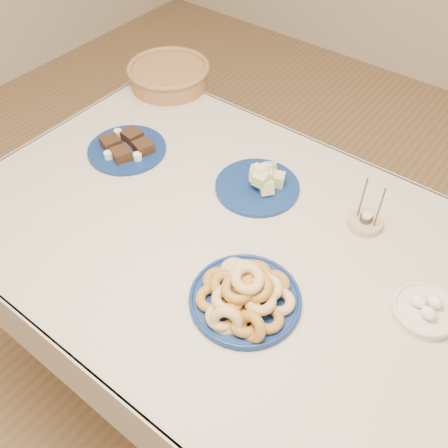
{
  "coord_description": "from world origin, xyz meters",
  "views": [
    {
      "loc": [
        0.57,
        -0.79,
        1.84
      ],
      "look_at": [
        0.0,
        -0.05,
        0.85
      ],
      "focal_mm": 40.0,
      "sensor_mm": 36.0,
      "label": 1
    }
  ],
  "objects_px": {
    "donut_platter": "(245,296)",
    "melon_plate": "(260,181)",
    "dining_table": "(234,260)",
    "candle_holder": "(365,222)",
    "egg_bowl": "(425,310)",
    "brownie_plate": "(127,148)",
    "wicker_basket": "(169,75)"
  },
  "relations": [
    {
      "from": "melon_plate",
      "to": "wicker_basket",
      "type": "height_order",
      "value": "melon_plate"
    },
    {
      "from": "dining_table",
      "to": "brownie_plate",
      "type": "bearing_deg",
      "value": 170.07
    },
    {
      "from": "dining_table",
      "to": "brownie_plate",
      "type": "distance_m",
      "value": 0.56
    },
    {
      "from": "dining_table",
      "to": "egg_bowl",
      "type": "distance_m",
      "value": 0.56
    },
    {
      "from": "melon_plate",
      "to": "brownie_plate",
      "type": "bearing_deg",
      "value": -164.9
    },
    {
      "from": "melon_plate",
      "to": "dining_table",
      "type": "bearing_deg",
      "value": -74.03
    },
    {
      "from": "brownie_plate",
      "to": "candle_holder",
      "type": "distance_m",
      "value": 0.84
    },
    {
      "from": "dining_table",
      "to": "egg_bowl",
      "type": "height_order",
      "value": "egg_bowl"
    },
    {
      "from": "brownie_plate",
      "to": "dining_table",
      "type": "bearing_deg",
      "value": -9.93
    },
    {
      "from": "melon_plate",
      "to": "egg_bowl",
      "type": "xyz_separation_m",
      "value": [
        0.61,
        -0.13,
        -0.01
      ]
    },
    {
      "from": "brownie_plate",
      "to": "wicker_basket",
      "type": "distance_m",
      "value": 0.45
    },
    {
      "from": "dining_table",
      "to": "donut_platter",
      "type": "height_order",
      "value": "donut_platter"
    },
    {
      "from": "donut_platter",
      "to": "melon_plate",
      "type": "xyz_separation_m",
      "value": [
        -0.22,
        0.39,
        -0.0
      ]
    },
    {
      "from": "wicker_basket",
      "to": "melon_plate",
      "type": "bearing_deg",
      "value": -23.71
    },
    {
      "from": "dining_table",
      "to": "donut_platter",
      "type": "distance_m",
      "value": 0.27
    },
    {
      "from": "donut_platter",
      "to": "melon_plate",
      "type": "bearing_deg",
      "value": 119.79
    },
    {
      "from": "melon_plate",
      "to": "candle_holder",
      "type": "xyz_separation_m",
      "value": [
        0.34,
        0.05,
        -0.01
      ]
    },
    {
      "from": "brownie_plate",
      "to": "wicker_basket",
      "type": "xyz_separation_m",
      "value": [
        -0.17,
        0.41,
        0.03
      ]
    },
    {
      "from": "dining_table",
      "to": "donut_platter",
      "type": "bearing_deg",
      "value": -46.47
    },
    {
      "from": "candle_holder",
      "to": "egg_bowl",
      "type": "distance_m",
      "value": 0.32
    },
    {
      "from": "donut_platter",
      "to": "wicker_basket",
      "type": "xyz_separation_m",
      "value": [
        -0.87,
        0.67,
        0.01
      ]
    },
    {
      "from": "dining_table",
      "to": "melon_plate",
      "type": "bearing_deg",
      "value": 105.97
    },
    {
      "from": "donut_platter",
      "to": "egg_bowl",
      "type": "relative_size",
      "value": 1.73
    },
    {
      "from": "donut_platter",
      "to": "dining_table",
      "type": "bearing_deg",
      "value": 133.53
    },
    {
      "from": "candle_holder",
      "to": "egg_bowl",
      "type": "height_order",
      "value": "candle_holder"
    },
    {
      "from": "wicker_basket",
      "to": "egg_bowl",
      "type": "relative_size",
      "value": 1.71
    },
    {
      "from": "brownie_plate",
      "to": "wicker_basket",
      "type": "height_order",
      "value": "wicker_basket"
    },
    {
      "from": "melon_plate",
      "to": "candle_holder",
      "type": "distance_m",
      "value": 0.35
    },
    {
      "from": "candle_holder",
      "to": "brownie_plate",
      "type": "bearing_deg",
      "value": -167.47
    },
    {
      "from": "wicker_basket",
      "to": "candle_holder",
      "type": "relative_size",
      "value": 2.1
    },
    {
      "from": "brownie_plate",
      "to": "candle_holder",
      "type": "xyz_separation_m",
      "value": [
        0.82,
        0.18,
        0.0
      ]
    },
    {
      "from": "melon_plate",
      "to": "egg_bowl",
      "type": "height_order",
      "value": "melon_plate"
    }
  ]
}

